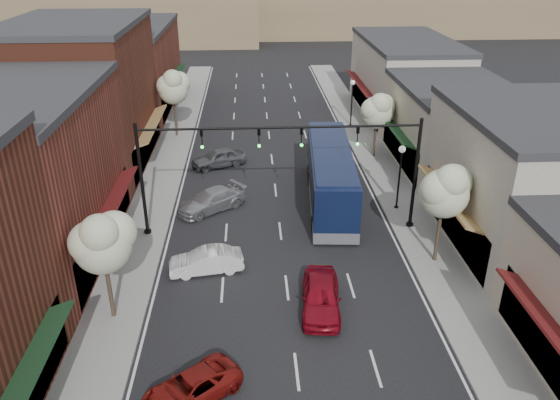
{
  "coord_description": "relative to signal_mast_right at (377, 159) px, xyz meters",
  "views": [
    {
      "loc": [
        -1.66,
        -21.15,
        16.17
      ],
      "look_at": [
        -0.03,
        7.8,
        2.2
      ],
      "focal_mm": 35.0,
      "sensor_mm": 36.0,
      "label": 1
    }
  ],
  "objects": [
    {
      "name": "ground",
      "position": [
        -5.62,
        -8.0,
        -4.62
      ],
      "size": [
        160.0,
        160.0,
        0.0
      ],
      "primitive_type": "plane",
      "color": "black",
      "rests_on": "ground"
    },
    {
      "name": "sidewalk_left",
      "position": [
        -14.02,
        10.5,
        -4.55
      ],
      "size": [
        2.8,
        73.0,
        0.15
      ],
      "primitive_type": "cube",
      "color": "gray",
      "rests_on": "ground"
    },
    {
      "name": "sidewalk_right",
      "position": [
        2.78,
        10.5,
        -4.55
      ],
      "size": [
        2.8,
        73.0,
        0.15
      ],
      "primitive_type": "cube",
      "color": "gray",
      "rests_on": "ground"
    },
    {
      "name": "curb_left",
      "position": [
        -12.62,
        10.5,
        -4.55
      ],
      "size": [
        0.25,
        73.0,
        0.17
      ],
      "primitive_type": "cube",
      "color": "gray",
      "rests_on": "ground"
    },
    {
      "name": "curb_right",
      "position": [
        1.38,
        10.5,
        -4.55
      ],
      "size": [
        0.25,
        73.0,
        0.17
      ],
      "primitive_type": "cube",
      "color": "gray",
      "rests_on": "ground"
    },
    {
      "name": "bldg_left_midnear",
      "position": [
        -19.85,
        -2.0,
        0.03
      ],
      "size": [
        10.14,
        14.1,
        9.4
      ],
      "color": "brown",
      "rests_on": "ground"
    },
    {
      "name": "bldg_left_midfar",
      "position": [
        -19.86,
        12.0,
        0.78
      ],
      "size": [
        10.14,
        14.1,
        10.9
      ],
      "color": "maroon",
      "rests_on": "ground"
    },
    {
      "name": "bldg_left_far",
      "position": [
        -19.84,
        28.0,
        -0.46
      ],
      "size": [
        10.14,
        18.1,
        8.4
      ],
      "color": "brown",
      "rests_on": "ground"
    },
    {
      "name": "bldg_right_midnear",
      "position": [
        8.1,
        -2.0,
        -0.72
      ],
      "size": [
        9.14,
        12.1,
        7.9
      ],
      "color": "#B9B09F",
      "rests_on": "ground"
    },
    {
      "name": "bldg_right_midfar",
      "position": [
        8.08,
        10.0,
        -1.46
      ],
      "size": [
        9.14,
        12.1,
        6.4
      ],
      "color": "#B5A68F",
      "rests_on": "ground"
    },
    {
      "name": "bldg_right_far",
      "position": [
        8.09,
        24.0,
        -0.96
      ],
      "size": [
        9.14,
        16.1,
        7.4
      ],
      "color": "#B9B09F",
      "rests_on": "ground"
    },
    {
      "name": "hill_near",
      "position": [
        -30.62,
        70.0,
        -0.62
      ],
      "size": [
        50.0,
        20.0,
        8.0
      ],
      "primitive_type": "cube",
      "color": "#7A6647",
      "rests_on": "ground"
    },
    {
      "name": "signal_mast_right",
      "position": [
        0.0,
        0.0,
        0.0
      ],
      "size": [
        8.22,
        0.46,
        7.0
      ],
      "color": "black",
      "rests_on": "ground"
    },
    {
      "name": "signal_mast_left",
      "position": [
        -11.24,
        0.0,
        0.0
      ],
      "size": [
        8.22,
        0.46,
        7.0
      ],
      "color": "black",
      "rests_on": "ground"
    },
    {
      "name": "tree_right_near",
      "position": [
        2.73,
        -4.05,
        -0.17
      ],
      "size": [
        2.85,
        2.65,
        5.95
      ],
      "color": "#47382B",
      "rests_on": "ground"
    },
    {
      "name": "tree_right_far",
      "position": [
        2.73,
        11.95,
        -0.63
      ],
      "size": [
        2.85,
        2.65,
        5.43
      ],
      "color": "#47382B",
      "rests_on": "ground"
    },
    {
      "name": "tree_left_near",
      "position": [
        -13.87,
        -8.05,
        -0.4
      ],
      "size": [
        2.85,
        2.65,
        5.69
      ],
      "color": "#47382B",
      "rests_on": "ground"
    },
    {
      "name": "tree_left_far",
      "position": [
        -13.87,
        17.95,
        -0.02
      ],
      "size": [
        2.85,
        2.65,
        6.13
      ],
      "color": "#47382B",
      "rests_on": "ground"
    },
    {
      "name": "lamp_post_near",
      "position": [
        2.18,
        2.5,
        -1.62
      ],
      "size": [
        0.44,
        0.44,
        4.44
      ],
      "color": "black",
      "rests_on": "ground"
    },
    {
      "name": "lamp_post_far",
      "position": [
        2.18,
        20.0,
        -1.62
      ],
      "size": [
        0.44,
        0.44,
        4.44
      ],
      "color": "black",
      "rests_on": "ground"
    },
    {
      "name": "coach_bus",
      "position": [
        -2.06,
        3.96,
        -2.67
      ],
      "size": [
        3.57,
        12.45,
        3.76
      ],
      "rotation": [
        0.0,
        0.0,
        -0.07
      ],
      "color": "#0D1635",
      "rests_on": "ground"
    },
    {
      "name": "red_hatchback",
      "position": [
        -4.12,
        -7.86,
        -3.85
      ],
      "size": [
        2.29,
        4.69,
        1.54
      ],
      "primitive_type": "imported",
      "rotation": [
        0.0,
        0.0,
        -0.11
      ],
      "color": "maroon",
      "rests_on": "ground"
    },
    {
      "name": "parked_car_a",
      "position": [
        -9.82,
        -13.27,
        -4.06
      ],
      "size": [
        4.32,
        3.96,
        1.12
      ],
      "primitive_type": "imported",
      "rotation": [
        0.0,
        0.0,
        -0.91
      ],
      "color": "maroon",
      "rests_on": "ground"
    },
    {
      "name": "parked_car_b",
      "position": [
        -9.82,
        -4.24,
        -3.98
      ],
      "size": [
        4.08,
        1.96,
        1.29
      ],
      "primitive_type": "imported",
      "rotation": [
        0.0,
        0.0,
        -1.42
      ],
      "color": "silver",
      "rests_on": "ground"
    },
    {
      "name": "parked_car_c",
      "position": [
        -9.98,
        3.12,
        -3.93
      ],
      "size": [
        4.96,
        4.39,
        1.38
      ],
      "primitive_type": "imported",
      "rotation": [
        0.0,
        0.0,
        -0.93
      ],
      "color": "#97979C",
      "rests_on": "ground"
    },
    {
      "name": "parked_car_d",
      "position": [
        -9.82,
        10.7,
        -3.89
      ],
      "size": [
        4.6,
        3.23,
        1.45
      ],
      "primitive_type": "imported",
      "rotation": [
        0.0,
        0.0,
        -1.18
      ],
      "color": "#4F5155",
      "rests_on": "ground"
    }
  ]
}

